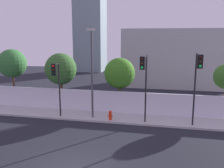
{
  "coord_description": "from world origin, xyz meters",
  "views": [
    {
      "loc": [
        4.33,
        -10.5,
        6.46
      ],
      "look_at": [
        0.71,
        6.5,
        3.15
      ],
      "focal_mm": 39.88,
      "sensor_mm": 36.0,
      "label": 1
    }
  ],
  "objects_px": {
    "traffic_light_left": "(197,75)",
    "street_lamp_curbside": "(92,67)",
    "traffic_light_right": "(56,78)",
    "roadside_tree_midright": "(120,73)",
    "traffic_light_center": "(144,75)",
    "fire_hydrant": "(110,115)",
    "roadside_tree_leftmost": "(12,63)",
    "roadside_tree_midleft": "(61,69)"
  },
  "relations": [
    {
      "from": "roadside_tree_leftmost",
      "to": "roadside_tree_midleft",
      "type": "xyz_separation_m",
      "value": [
        4.91,
        0.0,
        -0.4
      ]
    },
    {
      "from": "street_lamp_curbside",
      "to": "roadside_tree_leftmost",
      "type": "bearing_deg",
      "value": 161.43
    },
    {
      "from": "traffic_light_right",
      "to": "roadside_tree_leftmost",
      "type": "xyz_separation_m",
      "value": [
        -6.04,
        3.45,
        0.65
      ]
    },
    {
      "from": "traffic_light_right",
      "to": "roadside_tree_midleft",
      "type": "distance_m",
      "value": 3.64
    },
    {
      "from": "traffic_light_left",
      "to": "roadside_tree_midright",
      "type": "xyz_separation_m",
      "value": [
        -5.98,
        3.57,
        -0.57
      ]
    },
    {
      "from": "street_lamp_curbside",
      "to": "roadside_tree_midright",
      "type": "bearing_deg",
      "value": 61.13
    },
    {
      "from": "traffic_light_left",
      "to": "street_lamp_curbside",
      "type": "relative_size",
      "value": 0.75
    },
    {
      "from": "traffic_light_center",
      "to": "roadside_tree_midright",
      "type": "distance_m",
      "value": 4.3
    },
    {
      "from": "traffic_light_left",
      "to": "traffic_light_center",
      "type": "bearing_deg",
      "value": 179.47
    },
    {
      "from": "roadside_tree_leftmost",
      "to": "roadside_tree_midright",
      "type": "distance_m",
      "value": 10.37
    },
    {
      "from": "street_lamp_curbside",
      "to": "fire_hydrant",
      "type": "xyz_separation_m",
      "value": [
        1.47,
        -0.15,
        -3.67
      ]
    },
    {
      "from": "traffic_light_right",
      "to": "roadside_tree_midleft",
      "type": "bearing_deg",
      "value": 108.22
    },
    {
      "from": "roadside_tree_midright",
      "to": "fire_hydrant",
      "type": "bearing_deg",
      "value": -92.81
    },
    {
      "from": "roadside_tree_midleft",
      "to": "fire_hydrant",
      "type": "bearing_deg",
      "value": -30.25
    },
    {
      "from": "traffic_light_left",
      "to": "traffic_light_center",
      "type": "xyz_separation_m",
      "value": [
        -3.58,
        0.03,
        -0.13
      ]
    },
    {
      "from": "street_lamp_curbside",
      "to": "fire_hydrant",
      "type": "height_order",
      "value": "street_lamp_curbside"
    },
    {
      "from": "street_lamp_curbside",
      "to": "fire_hydrant",
      "type": "relative_size",
      "value": 9.42
    },
    {
      "from": "street_lamp_curbside",
      "to": "roadside_tree_leftmost",
      "type": "xyz_separation_m",
      "value": [
        -8.73,
        2.93,
        -0.24
      ]
    },
    {
      "from": "fire_hydrant",
      "to": "roadside_tree_leftmost",
      "type": "height_order",
      "value": "roadside_tree_leftmost"
    },
    {
      "from": "fire_hydrant",
      "to": "roadside_tree_midright",
      "type": "height_order",
      "value": "roadside_tree_midright"
    },
    {
      "from": "traffic_light_right",
      "to": "fire_hydrant",
      "type": "relative_size",
      "value": 5.88
    },
    {
      "from": "traffic_light_right",
      "to": "roadside_tree_midright",
      "type": "bearing_deg",
      "value": 38.63
    },
    {
      "from": "fire_hydrant",
      "to": "traffic_light_left",
      "type": "bearing_deg",
      "value": -4.51
    },
    {
      "from": "roadside_tree_midright",
      "to": "traffic_light_left",
      "type": "bearing_deg",
      "value": -30.84
    },
    {
      "from": "street_lamp_curbside",
      "to": "traffic_light_right",
      "type": "bearing_deg",
      "value": -169.26
    },
    {
      "from": "street_lamp_curbside",
      "to": "roadside_tree_midright",
      "type": "height_order",
      "value": "street_lamp_curbside"
    },
    {
      "from": "traffic_light_center",
      "to": "street_lamp_curbside",
      "type": "distance_m",
      "value": 4.09
    },
    {
      "from": "traffic_light_left",
      "to": "roadside_tree_midleft",
      "type": "relative_size",
      "value": 1.03
    },
    {
      "from": "street_lamp_curbside",
      "to": "roadside_tree_leftmost",
      "type": "distance_m",
      "value": 9.22
    },
    {
      "from": "traffic_light_center",
      "to": "traffic_light_right",
      "type": "height_order",
      "value": "traffic_light_center"
    },
    {
      "from": "traffic_light_right",
      "to": "roadside_tree_leftmost",
      "type": "bearing_deg",
      "value": 150.3
    },
    {
      "from": "traffic_light_center",
      "to": "traffic_light_left",
      "type": "bearing_deg",
      "value": -0.53
    },
    {
      "from": "traffic_light_right",
      "to": "traffic_light_left",
      "type": "bearing_deg",
      "value": -0.7
    },
    {
      "from": "roadside_tree_leftmost",
      "to": "roadside_tree_midleft",
      "type": "relative_size",
      "value": 1.06
    },
    {
      "from": "roadside_tree_leftmost",
      "to": "fire_hydrant",
      "type": "bearing_deg",
      "value": -16.84
    },
    {
      "from": "traffic_light_center",
      "to": "roadside_tree_midleft",
      "type": "bearing_deg",
      "value": 155.73
    },
    {
      "from": "traffic_light_right",
      "to": "roadside_tree_midleft",
      "type": "height_order",
      "value": "roadside_tree_midleft"
    },
    {
      "from": "fire_hydrant",
      "to": "roadside_tree_leftmost",
      "type": "relative_size",
      "value": 0.14
    },
    {
      "from": "roadside_tree_leftmost",
      "to": "traffic_light_right",
      "type": "bearing_deg",
      "value": -29.7
    },
    {
      "from": "roadside_tree_midleft",
      "to": "traffic_light_left",
      "type": "bearing_deg",
      "value": -17.36
    },
    {
      "from": "traffic_light_right",
      "to": "roadside_tree_leftmost",
      "type": "relative_size",
      "value": 0.81
    },
    {
      "from": "fire_hydrant",
      "to": "roadside_tree_midleft",
      "type": "relative_size",
      "value": 0.15
    }
  ]
}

